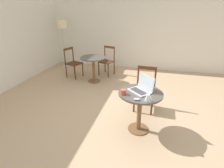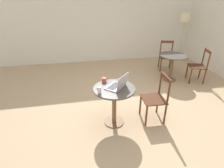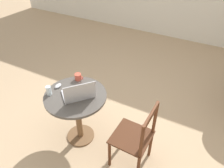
{
  "view_description": "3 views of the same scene",
  "coord_description": "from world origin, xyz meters",
  "views": [
    {
      "loc": [
        -2.97,
        -0.57,
        2.01
      ],
      "look_at": [
        -0.1,
        0.17,
        0.72
      ],
      "focal_mm": 28.0,
      "sensor_mm": 36.0,
      "label": 1
    },
    {
      "loc": [
        -0.91,
        -2.98,
        2.16
      ],
      "look_at": [
        -0.33,
        -0.02,
        0.63
      ],
      "focal_mm": 28.0,
      "sensor_mm": 36.0,
      "label": 2
    },
    {
      "loc": [
        0.91,
        -1.89,
        2.41
      ],
      "look_at": [
        -0.17,
        0.17,
        0.6
      ],
      "focal_mm": 35.0,
      "sensor_mm": 36.0,
      "label": 3
    }
  ],
  "objects": [
    {
      "name": "drinking_glass",
      "position": [
        -0.64,
        -0.51,
        0.8
      ],
      "size": [
        0.06,
        0.06,
        0.11
      ],
      "color": "silver",
      "rests_on": "cafe_table_near"
    },
    {
      "name": "cafe_table_near",
      "position": [
        -0.36,
        -0.38,
        0.58
      ],
      "size": [
        0.73,
        0.73,
        0.74
      ],
      "color": "brown",
      "rests_on": "ground_plane"
    },
    {
      "name": "chair_near_right",
      "position": [
        0.42,
        -0.41,
        0.45
      ],
      "size": [
        0.43,
        0.43,
        0.91
      ],
      "color": "#562D19",
      "rests_on": "ground_plane"
    },
    {
      "name": "ground_plane",
      "position": [
        0.0,
        0.0,
        0.0
      ],
      "size": [
        16.0,
        16.0,
        0.0
      ],
      "primitive_type": "plane",
      "color": "tan"
    },
    {
      "name": "mouse",
      "position": [
        -0.64,
        -0.35,
        0.76
      ],
      "size": [
        0.06,
        0.1,
        0.03
      ],
      "color": "#B7B7BC",
      "rests_on": "cafe_table_near"
    },
    {
      "name": "mug",
      "position": [
        -0.5,
        -0.12,
        0.78
      ],
      "size": [
        0.12,
        0.08,
        0.08
      ],
      "color": "#C64C38",
      "rests_on": "cafe_table_near"
    },
    {
      "name": "laptop",
      "position": [
        -0.31,
        -0.39,
        0.79
      ],
      "size": [
        0.45,
        0.45,
        0.26
      ],
      "color": "#B7B7BC",
      "rests_on": "cafe_table_near"
    }
  ]
}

